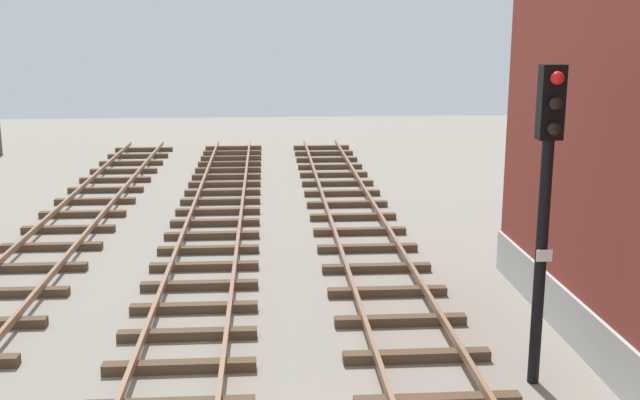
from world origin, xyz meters
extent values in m
cube|color=#4C3826|center=(0.72, 4.84, 0.09)|extent=(2.50, 0.24, 0.18)
cube|color=#4C3826|center=(0.72, 6.46, 0.09)|extent=(2.50, 0.24, 0.18)
cube|color=#4C3826|center=(0.72, 8.07, 0.09)|extent=(2.50, 0.24, 0.18)
cube|color=#4C3826|center=(0.72, 9.68, 0.09)|extent=(2.50, 0.24, 0.18)
cube|color=#4C3826|center=(0.72, 11.30, 0.09)|extent=(2.50, 0.24, 0.18)
cube|color=#4C3826|center=(0.72, 12.91, 0.09)|extent=(2.50, 0.24, 0.18)
cube|color=#4C3826|center=(0.72, 14.53, 0.09)|extent=(2.50, 0.24, 0.18)
cube|color=#4C3826|center=(0.72, 16.14, 0.09)|extent=(2.50, 0.24, 0.18)
cube|color=#4C3826|center=(0.72, 17.76, 0.09)|extent=(2.50, 0.24, 0.18)
cube|color=#4C3826|center=(0.72, 19.37, 0.09)|extent=(2.50, 0.24, 0.18)
cube|color=#4C3826|center=(0.72, 20.98, 0.09)|extent=(2.50, 0.24, 0.18)
cube|color=#4C3826|center=(0.72, 22.60, 0.09)|extent=(2.50, 0.24, 0.18)
cube|color=#4C3826|center=(0.72, 24.21, 0.09)|extent=(2.50, 0.24, 0.18)
cube|color=#4C3826|center=(0.72, 25.83, 0.09)|extent=(2.50, 0.24, 0.18)
cube|color=#4C3826|center=(0.72, 27.44, 0.09)|extent=(2.50, 0.24, 0.18)
cube|color=#4C3826|center=(-3.22, 4.71, 0.09)|extent=(2.50, 0.24, 0.18)
cube|color=#4C3826|center=(-3.22, 6.05, 0.09)|extent=(2.50, 0.24, 0.18)
cube|color=#4C3826|center=(-3.22, 7.40, 0.09)|extent=(2.50, 0.24, 0.18)
cube|color=#4C3826|center=(-3.22, 8.74, 0.09)|extent=(2.50, 0.24, 0.18)
cube|color=#4C3826|center=(-3.22, 10.09, 0.09)|extent=(2.50, 0.24, 0.18)
cube|color=#4C3826|center=(-3.22, 11.43, 0.09)|extent=(2.50, 0.24, 0.18)
cube|color=#4C3826|center=(-3.22, 12.78, 0.09)|extent=(2.50, 0.24, 0.18)
cube|color=#4C3826|center=(-3.22, 14.12, 0.09)|extent=(2.50, 0.24, 0.18)
cube|color=#4C3826|center=(-3.22, 15.47, 0.09)|extent=(2.50, 0.24, 0.18)
cube|color=#4C3826|center=(-3.22, 16.81, 0.09)|extent=(2.50, 0.24, 0.18)
cube|color=#4C3826|center=(-3.22, 18.16, 0.09)|extent=(2.50, 0.24, 0.18)
cube|color=#4C3826|center=(-3.22, 19.50, 0.09)|extent=(2.50, 0.24, 0.18)
cube|color=#4C3826|center=(-3.22, 20.85, 0.09)|extent=(2.50, 0.24, 0.18)
cube|color=#4C3826|center=(-3.22, 22.19, 0.09)|extent=(2.50, 0.24, 0.18)
cube|color=#4C3826|center=(-3.22, 23.54, 0.09)|extent=(2.50, 0.24, 0.18)
cube|color=#4C3826|center=(-3.22, 24.88, 0.09)|extent=(2.50, 0.24, 0.18)
cube|color=#4C3826|center=(-3.22, 26.23, 0.09)|extent=(2.50, 0.24, 0.18)
cube|color=#4C3826|center=(-3.22, 27.58, 0.09)|extent=(2.50, 0.24, 0.18)
cube|color=#4C3826|center=(-7.17, 8.56, 0.09)|extent=(2.50, 0.24, 0.18)
cube|color=#4C3826|center=(-7.17, 10.27, 0.09)|extent=(2.50, 0.24, 0.18)
cube|color=#4C3826|center=(-7.17, 11.98, 0.09)|extent=(2.50, 0.24, 0.18)
cube|color=#4C3826|center=(-7.17, 13.70, 0.09)|extent=(2.50, 0.24, 0.18)
cube|color=#4C3826|center=(-7.17, 15.41, 0.09)|extent=(2.50, 0.24, 0.18)
cube|color=#4C3826|center=(-7.17, 17.12, 0.09)|extent=(2.50, 0.24, 0.18)
cube|color=#4C3826|center=(-7.17, 18.83, 0.09)|extent=(2.50, 0.24, 0.18)
cube|color=#4C3826|center=(-7.17, 20.54, 0.09)|extent=(2.50, 0.24, 0.18)
cube|color=#4C3826|center=(-7.17, 22.26, 0.09)|extent=(2.50, 0.24, 0.18)
cube|color=#4C3826|center=(-7.17, 23.97, 0.09)|extent=(2.50, 0.24, 0.18)
cube|color=#4C3826|center=(-7.17, 25.68, 0.09)|extent=(2.50, 0.24, 0.18)
cube|color=#4C3826|center=(-7.17, 27.39, 0.09)|extent=(2.50, 0.24, 0.18)
cylinder|color=black|center=(2.42, 3.95, 1.95)|extent=(0.18, 0.18, 3.89)
cube|color=black|center=(2.42, 3.95, 4.44)|extent=(0.36, 0.24, 1.10)
sphere|color=red|center=(2.42, 3.77, 4.81)|extent=(0.20, 0.20, 0.20)
sphere|color=black|center=(2.42, 3.77, 4.44)|extent=(0.20, 0.20, 0.20)
sphere|color=black|center=(2.42, 3.77, 4.08)|extent=(0.20, 0.20, 0.20)
cube|color=white|center=(2.42, 3.81, 2.14)|extent=(0.24, 0.03, 0.18)
camera|label=1|loc=(-1.75, -7.21, 5.58)|focal=43.66mm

